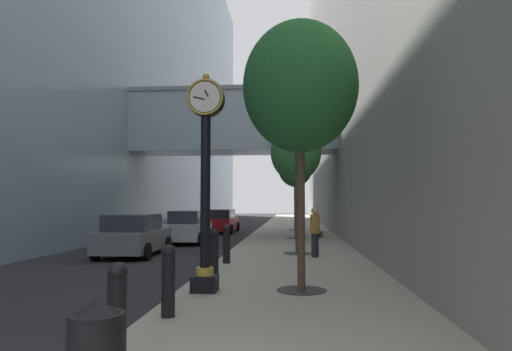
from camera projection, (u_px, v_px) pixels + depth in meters
name	position (u px, v px, depth m)	size (l,w,h in m)	color
ground_plane	(253.00, 234.00, 29.34)	(110.00, 110.00, 0.00)	#262628
sidewalk_right	(293.00, 231.00, 32.12)	(5.16, 80.00, 0.14)	#ADA593
building_block_left	(105.00, 22.00, 34.16)	(21.56, 80.00, 31.65)	#758EA8
building_block_right	(391.00, 24.00, 32.42)	(9.00, 80.00, 29.75)	gray
street_clock	(205.00, 170.00, 10.04)	(0.84, 0.55, 4.86)	black
bollard_nearest	(117.00, 311.00, 5.47)	(0.25, 0.25, 1.23)	black
bollard_second	(168.00, 279.00, 7.74)	(0.25, 0.25, 1.23)	black
bollard_fourth	(214.00, 251.00, 12.26)	(0.25, 0.25, 1.23)	black
bollard_fifth	(227.00, 243.00, 14.53)	(0.25, 0.25, 1.23)	black
street_tree_near	(300.00, 87.00, 10.25)	(2.61, 2.61, 6.09)	#333335
street_tree_mid_near	(297.00, 122.00, 17.51)	(1.90, 1.90, 6.23)	#333335
street_tree_mid_far	(296.00, 153.00, 24.71)	(2.77, 2.77, 6.29)	#333335
street_tree_far	(295.00, 168.00, 31.92)	(2.42, 2.42, 5.83)	#333335
pedestrian_walking	(315.00, 231.00, 16.15)	(0.52, 0.47, 1.78)	#23232D
car_silver_near	(188.00, 227.00, 23.22)	(1.97, 4.34, 1.66)	#B7BABF
car_grey_mid	(134.00, 236.00, 17.69)	(2.17, 4.22, 1.62)	slate
car_red_far	(221.00, 221.00, 31.24)	(2.14, 4.63, 1.61)	#AD191E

